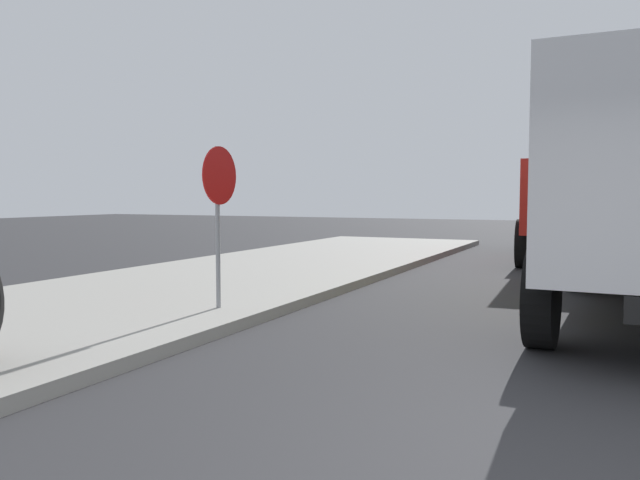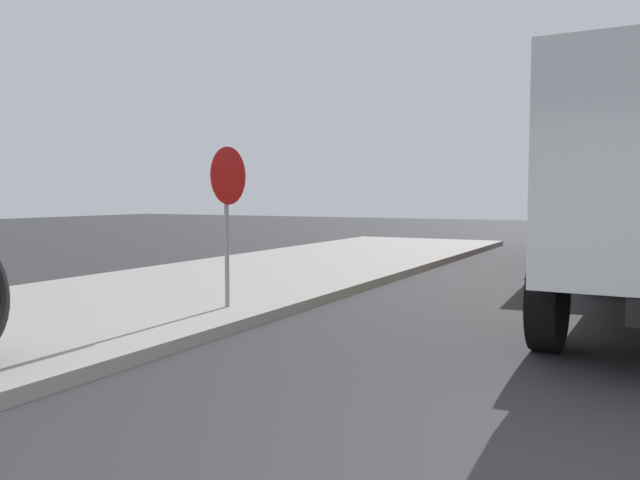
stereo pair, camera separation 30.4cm
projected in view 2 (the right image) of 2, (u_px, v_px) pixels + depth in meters
The scene contains 3 objects.
stop_sign at pixel (228, 196), 8.38m from camera, with size 0.76×0.08×2.13m.
dump_truck_red at pixel (609, 196), 15.77m from camera, with size 7.11×3.06×3.00m.
dump_truck_blue at pixel (626, 196), 36.47m from camera, with size 7.05×2.91×3.00m.
Camera 2 is at (-3.14, -0.33, 1.64)m, focal length 35.65 mm.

